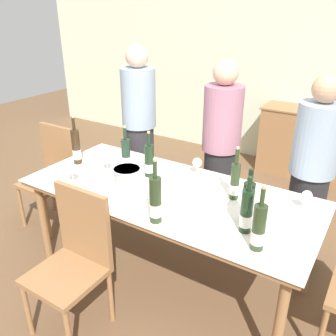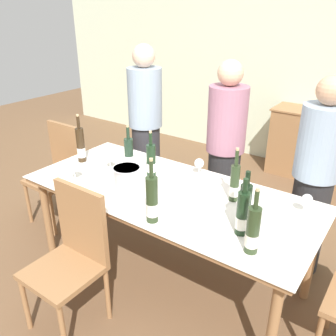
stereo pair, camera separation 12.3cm
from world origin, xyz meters
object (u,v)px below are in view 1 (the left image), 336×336
at_px(wine_glass_3, 72,170).
at_px(person_guest_left, 220,152).
at_px(wine_bottle_4, 235,182).
at_px(wine_bottle_7, 149,161).
at_px(dining_table, 168,198).
at_px(person_host, 140,130).
at_px(wine_bottle_6, 155,201).
at_px(wine_bottle_5, 259,229).
at_px(wine_glass_4, 307,197).
at_px(chair_left_end, 53,170).
at_px(wine_bottle_0, 126,155).
at_px(wine_glass_2, 107,159).
at_px(wine_glass_0, 197,163).
at_px(sideboard_cabinet, 316,145).
at_px(wine_glass_1, 134,161).
at_px(ice_bucket, 127,181).
at_px(wine_bottle_3, 246,212).
at_px(person_guest_right, 310,178).
at_px(chair_near_front, 75,254).
at_px(wine_bottle_1, 76,147).
at_px(wine_bottle_2, 248,204).

bearing_deg(wine_glass_3, person_guest_left, 55.78).
xyz_separation_m(wine_bottle_4, wine_bottle_7, (-0.70, -0.02, -0.00)).
height_order(dining_table, person_host, person_host).
bearing_deg(wine_bottle_6, wine_bottle_5, 6.53).
relative_size(wine_glass_4, chair_left_end, 0.15).
distance_m(wine_bottle_5, wine_glass_4, 0.57).
bearing_deg(wine_bottle_4, wine_bottle_5, -54.38).
distance_m(wine_bottle_4, chair_left_end, 1.83).
height_order(wine_bottle_0, wine_glass_2, wine_bottle_0).
height_order(wine_bottle_4, wine_bottle_6, wine_bottle_6).
xyz_separation_m(wine_bottle_4, wine_glass_0, (-0.40, 0.21, -0.03)).
bearing_deg(wine_bottle_6, wine_bottle_7, 128.57).
relative_size(chair_left_end, person_guest_left, 0.60).
bearing_deg(wine_bottle_4, wine_glass_2, -173.39).
height_order(wine_bottle_7, wine_glass_3, wine_bottle_7).
xyz_separation_m(wine_bottle_5, person_guest_left, (-0.72, 1.09, -0.08)).
distance_m(sideboard_cabinet, wine_glass_1, 2.58).
distance_m(wine_glass_1, wine_glass_2, 0.22).
bearing_deg(sideboard_cabinet, dining_table, -102.50).
bearing_deg(wine_bottle_6, person_guest_left, 95.00).
distance_m(dining_table, wine_glass_4, 0.94).
height_order(wine_glass_0, chair_left_end, chair_left_end).
bearing_deg(sideboard_cabinet, ice_bucket, -105.50).
height_order(sideboard_cabinet, person_host, person_host).
bearing_deg(ice_bucket, wine_bottle_3, 2.13).
height_order(wine_bottle_3, person_guest_right, person_guest_right).
relative_size(wine_glass_4, chair_near_front, 0.15).
bearing_deg(wine_bottle_5, wine_bottle_0, 160.32).
distance_m(wine_glass_4, person_guest_right, 0.46).
xyz_separation_m(dining_table, wine_bottle_1, (-0.91, 0.01, 0.20)).
bearing_deg(wine_glass_3, wine_glass_2, 75.88).
height_order(wine_bottle_0, chair_left_end, wine_bottle_0).
distance_m(wine_glass_2, person_guest_right, 1.57).
bearing_deg(wine_glass_3, wine_bottle_3, 4.02).
bearing_deg(wine_glass_0, wine_glass_4, -6.87).
bearing_deg(chair_left_end, wine_bottle_1, -10.19).
relative_size(sideboard_cabinet, wine_bottle_7, 3.68).
relative_size(wine_glass_2, chair_near_front, 0.15).
relative_size(wine_bottle_3, person_guest_left, 0.22).
distance_m(wine_bottle_3, person_guest_right, 0.91).
distance_m(wine_bottle_3, wine_glass_1, 1.09).
relative_size(person_host, person_guest_right, 1.07).
bearing_deg(wine_bottle_7, wine_bottle_3, -19.00).
xyz_separation_m(dining_table, wine_bottle_2, (0.62, -0.08, 0.19)).
xyz_separation_m(wine_glass_1, person_guest_right, (1.22, 0.58, -0.07)).
bearing_deg(dining_table, wine_glass_3, -158.03).
xyz_separation_m(person_guest_left, person_guest_right, (0.78, -0.08, -0.02)).
bearing_deg(wine_bottle_3, sideboard_cabinet, 92.06).
bearing_deg(wine_glass_2, chair_near_front, -64.61).
bearing_deg(chair_near_front, wine_bottle_2, 35.04).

